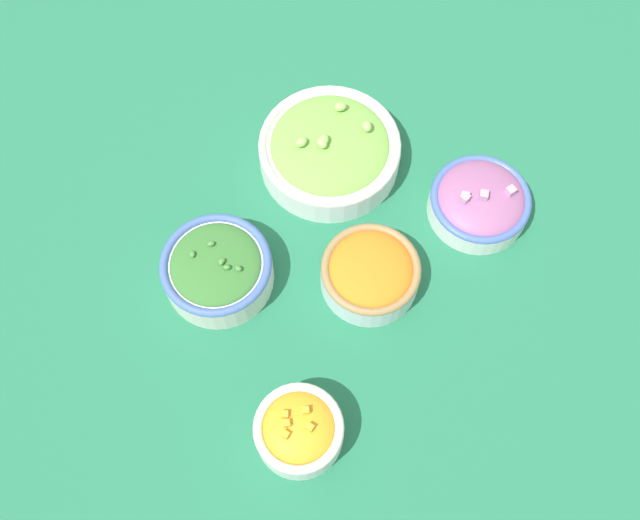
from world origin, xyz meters
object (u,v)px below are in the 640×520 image
bowl_lettuce (330,150)px  bowl_broccoli (217,269)px  bowl_squash (299,430)px  bowl_red_onion (480,202)px  bowl_carrots (370,272)px

bowl_lettuce → bowl_broccoli: 0.25m
bowl_squash → bowl_red_onion: size_ratio=0.78×
bowl_squash → bowl_carrots: bowl_squash is taller
bowl_carrots → bowl_red_onion: bowl_red_onion is taller
bowl_carrots → bowl_broccoli: bearing=-57.2°
bowl_lettuce → bowl_red_onion: bearing=103.0°
bowl_red_onion → bowl_carrots: bearing=-20.9°
bowl_broccoli → bowl_carrots: bearing=122.8°
bowl_lettuce → bowl_carrots: bearing=49.7°
bowl_squash → bowl_red_onion: 0.42m
bowl_lettuce → bowl_squash: size_ratio=1.86×
bowl_carrots → bowl_red_onion: (-0.19, 0.07, -0.00)m
bowl_lettuce → bowl_red_onion: bowl_lettuce is taller
bowl_broccoli → bowl_carrots: bowl_broccoli is taller
bowl_broccoli → bowl_carrots: (-0.12, 0.18, -0.00)m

